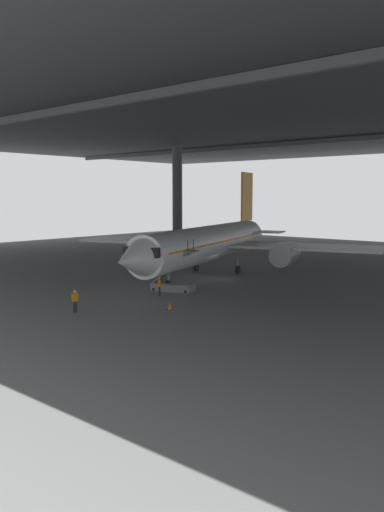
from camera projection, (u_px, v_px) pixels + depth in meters
The scene contains 7 objects.
ground_plane at pixel (207, 279), 53.52m from camera, with size 110.00×110.00×0.00m, color slate.
hangar_structure at pixel (281, 120), 61.97m from camera, with size 121.00×99.00×17.94m.
airplane_main at pixel (210, 243), 55.78m from camera, with size 35.16×35.59×11.37m.
boarding_stairs at pixel (174, 283), 46.72m from camera, with size 4.40×2.54×4.64m.
crew_worker_near_nose at pixel (75, 300), 38.02m from camera, with size 0.26×0.55×1.65m.
crew_worker_by_stairs at pixel (159, 285), 44.37m from camera, with size 0.39×0.46×1.61m.
traffic_cone_orange at pixel (170, 306), 38.93m from camera, with size 0.36×0.36×0.60m.
Camera 1 is at (33.25, -41.18, 8.41)m, focal length 36.90 mm.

